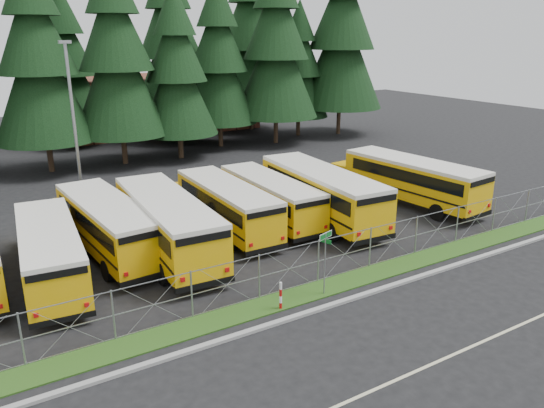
{
  "coord_description": "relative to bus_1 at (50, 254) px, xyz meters",
  "views": [
    {
      "loc": [
        -13.9,
        -18.16,
        10.57
      ],
      "look_at": [
        -0.32,
        4.0,
        2.15
      ],
      "focal_mm": 35.0,
      "sensor_mm": 36.0,
      "label": 1
    }
  ],
  "objects": [
    {
      "name": "curb",
      "position": [
        11.04,
        -8.31,
        -1.28
      ],
      "size": [
        50.0,
        0.25,
        0.12
      ],
      "primitive_type": "cube",
      "color": "gray",
      "rests_on": "ground"
    },
    {
      "name": "bus_3",
      "position": [
        5.48,
        0.37,
        0.17
      ],
      "size": [
        3.32,
        11.64,
        3.02
      ],
      "primitive_type": null,
      "rotation": [
        0.0,
        0.0,
        -0.05
      ],
      "color": "#DDA207",
      "rests_on": "ground"
    },
    {
      "name": "conifer_13",
      "position": [
        26.71,
        29.42,
        8.33
      ],
      "size": [
        8.74,
        8.74,
        19.34
      ],
      "primitive_type": null,
      "color": "black",
      "rests_on": "ground"
    },
    {
      "name": "road_lane_line",
      "position": [
        11.04,
        -13.21,
        -1.33
      ],
      "size": [
        50.0,
        0.12,
        0.01
      ],
      "primitive_type": "cube",
      "color": "beige",
      "rests_on": "ground"
    },
    {
      "name": "conifer_5",
      "position": [
        14.25,
        19.94,
        6.02
      ],
      "size": [
        6.65,
        6.65,
        14.7
      ],
      "primitive_type": null,
      "color": "black",
      "rests_on": "ground"
    },
    {
      "name": "conifer_11",
      "position": [
        7.49,
        30.23,
        6.09
      ],
      "size": [
        6.71,
        6.71,
        14.85
      ],
      "primitive_type": null,
      "color": "black",
      "rests_on": "ground"
    },
    {
      "name": "brick_building",
      "position": [
        17.04,
        34.79,
        1.66
      ],
      "size": [
        22.0,
        10.0,
        6.0
      ],
      "primitive_type": "cube",
      "color": "brown",
      "rests_on": "ground"
    },
    {
      "name": "conifer_6",
      "position": [
        19.54,
        22.77,
        6.53
      ],
      "size": [
        7.12,
        7.12,
        15.74
      ],
      "primitive_type": null,
      "color": "black",
      "rests_on": "ground"
    },
    {
      "name": "conifer_12",
      "position": [
        16.82,
        27.77,
        7.7
      ],
      "size": [
        8.17,
        8.17,
        18.07
      ],
      "primitive_type": null,
      "color": "black",
      "rests_on": "ground"
    },
    {
      "name": "street_sign",
      "position": [
        9.55,
        -7.32,
        0.7
      ],
      "size": [
        0.81,
        0.53,
        2.81
      ],
      "color": "gray",
      "rests_on": "ground"
    },
    {
      "name": "conifer_9",
      "position": [
        33.47,
        22.04,
        8.51
      ],
      "size": [
        8.9,
        8.9,
        19.69
      ],
      "primitive_type": null,
      "color": "black",
      "rests_on": "ground"
    },
    {
      "name": "chainlink_fence",
      "position": [
        11.04,
        -6.21,
        -0.34
      ],
      "size": [
        44.0,
        0.1,
        2.0
      ],
      "primitive_type": null,
      "color": "gray",
      "rests_on": "ground"
    },
    {
      "name": "grass_verge",
      "position": [
        11.04,
        -6.91,
        -1.31
      ],
      "size": [
        50.0,
        1.4,
        0.06
      ],
      "primitive_type": "cube",
      "color": "#234714",
      "rests_on": "ground"
    },
    {
      "name": "bus_1",
      "position": [
        0.0,
        0.0,
        0.0
      ],
      "size": [
        3.32,
        10.36,
        2.67
      ],
      "primitive_type": null,
      "rotation": [
        0.0,
        0.0,
        -0.09
      ],
      "color": "#DDA207",
      "rests_on": "ground"
    },
    {
      "name": "conifer_8",
      "position": [
        29.21,
        23.58,
        5.58
      ],
      "size": [
        6.26,
        6.26,
        13.84
      ],
      "primitive_type": null,
      "color": "black",
      "rests_on": "ground"
    },
    {
      "name": "striped_bollard",
      "position": [
        7.3,
        -7.45,
        -0.74
      ],
      "size": [
        0.11,
        0.11,
        1.2
      ],
      "primitive_type": "cylinder",
      "color": "#B20C0C",
      "rests_on": "ground"
    },
    {
      "name": "bus_5",
      "position": [
        12.32,
        1.93,
        -0.02
      ],
      "size": [
        2.56,
        10.08,
        2.63
      ],
      "primitive_type": null,
      "rotation": [
        0.0,
        0.0,
        -0.02
      ],
      "color": "#DDA207",
      "rests_on": "ground"
    },
    {
      "name": "conifer_3",
      "position": [
        3.6,
        20.89,
        7.03
      ],
      "size": [
        7.56,
        7.56,
        16.72
      ],
      "primitive_type": null,
      "color": "black",
      "rests_on": "ground"
    },
    {
      "name": "bus_2",
      "position": [
        3.0,
        1.95,
        0.07
      ],
      "size": [
        3.31,
        10.88,
        2.81
      ],
      "primitive_type": null,
      "rotation": [
        0.0,
        0.0,
        0.07
      ],
      "color": "#DDA207",
      "rests_on": "ground"
    },
    {
      "name": "bus_east",
      "position": [
        21.7,
        0.03,
        0.14
      ],
      "size": [
        3.76,
        11.46,
        2.95
      ],
      "primitive_type": null,
      "rotation": [
        0.0,
        0.0,
        0.1
      ],
      "color": "#DDA207",
      "rests_on": "ground"
    },
    {
      "name": "ground",
      "position": [
        11.04,
        -5.21,
        -1.34
      ],
      "size": [
        120.0,
        120.0,
        0.0
      ],
      "primitive_type": "plane",
      "color": "black",
      "rests_on": "ground"
    },
    {
      "name": "conifer_7",
      "position": [
        24.96,
        21.32,
        7.68
      ],
      "size": [
        8.15,
        8.15,
        18.03
      ],
      "primitive_type": null,
      "color": "black",
      "rests_on": "ground"
    },
    {
      "name": "bus_6",
      "position": [
        14.96,
        0.57,
        0.2
      ],
      "size": [
        3.53,
        11.86,
        3.07
      ],
      "primitive_type": null,
      "rotation": [
        0.0,
        0.0,
        -0.07
      ],
      "color": "#DDA207",
      "rests_on": "ground"
    },
    {
      "name": "light_standard",
      "position": [
        3.74,
        10.77,
        4.17
      ],
      "size": [
        0.7,
        0.35,
        10.14
      ],
      "color": "gray",
      "rests_on": "ground"
    },
    {
      "name": "conifer_4",
      "position": [
        9.43,
        20.48,
        7.17
      ],
      "size": [
        7.69,
        7.69,
        17.0
      ],
      "primitive_type": null,
      "color": "black",
      "rests_on": "ground"
    },
    {
      "name": "bus_4",
      "position": [
        9.49,
        1.85,
        0.02
      ],
      "size": [
        2.65,
        10.41,
        2.72
      ],
      "primitive_type": null,
      "rotation": [
        0.0,
        0.0,
        -0.02
      ],
      "color": "#DDA207",
      "rests_on": "ground"
    }
  ]
}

